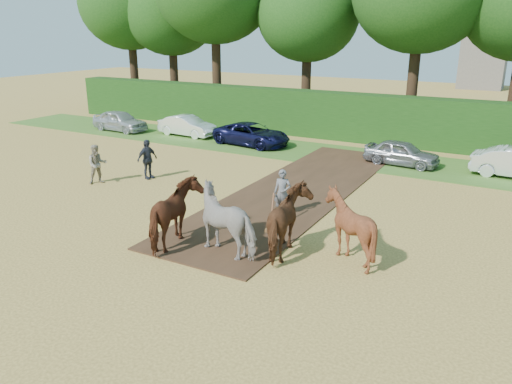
# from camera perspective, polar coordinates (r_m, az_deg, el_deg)

# --- Properties ---
(ground) EXTENTS (120.00, 120.00, 0.00)m
(ground) POSITION_cam_1_polar(r_m,az_deg,el_deg) (17.56, -9.33, -5.26)
(ground) COLOR gold
(ground) RESTS_ON ground
(earth_strip) EXTENTS (4.50, 17.00, 0.05)m
(earth_strip) POSITION_cam_1_polar(r_m,az_deg,el_deg) (22.45, 4.81, 0.23)
(earth_strip) COLOR #472D1C
(earth_strip) RESTS_ON ground
(grass_verge) EXTENTS (50.00, 5.00, 0.03)m
(grass_verge) POSITION_cam_1_polar(r_m,az_deg,el_deg) (29.23, 7.85, 4.34)
(grass_verge) COLOR #38601E
(grass_verge) RESTS_ON ground
(hedgerow) EXTENTS (46.00, 1.60, 3.00)m
(hedgerow) POSITION_cam_1_polar(r_m,az_deg,el_deg) (33.09, 10.87, 8.42)
(hedgerow) COLOR #14380F
(hedgerow) RESTS_ON ground
(spectator_near) EXTENTS (1.09, 1.14, 1.84)m
(spectator_near) POSITION_cam_1_polar(r_m,az_deg,el_deg) (24.33, -17.68, 3.04)
(spectator_near) COLOR #B9AF91
(spectator_near) RESTS_ON ground
(spectator_far) EXTENTS (0.67, 1.19, 1.92)m
(spectator_far) POSITION_cam_1_polar(r_m,az_deg,el_deg) (24.49, -12.32, 3.68)
(spectator_far) COLOR #272B34
(spectator_far) RESTS_ON ground
(plough_team) EXTENTS (7.30, 6.00, 2.18)m
(plough_team) POSITION_cam_1_polar(r_m,az_deg,el_deg) (15.96, 0.58, -3.24)
(plough_team) COLOR #5C2617
(plough_team) RESTS_ON ground
(parked_cars) EXTENTS (35.13, 3.02, 1.45)m
(parked_cars) POSITION_cam_1_polar(r_m,az_deg,el_deg) (28.78, 8.99, 5.46)
(parked_cars) COLOR silver
(parked_cars) RESTS_ON ground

